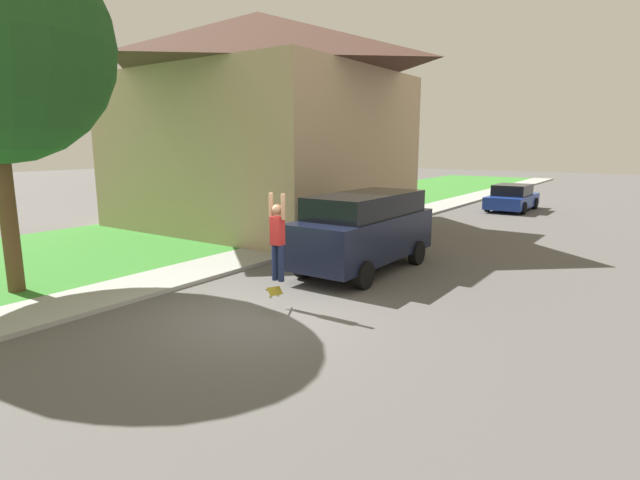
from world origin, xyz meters
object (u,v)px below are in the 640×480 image
Objects in this scene: suv_parked at (364,229)px; skateboard at (275,291)px; car_down_street at (512,198)px; skateboarder at (277,237)px.

suv_parked reaches higher than skateboard.
skateboard is (0.18, -19.34, -0.23)m from car_down_street.
car_down_street is at bearing 90.52° from skateboard.
car_down_street reaches higher than skateboard.
skateboarder is (0.07, -19.10, 0.87)m from car_down_street.
car_down_street is 5.93× the size of skateboard.
suv_parked reaches higher than car_down_street.
suv_parked is at bearing 92.68° from skateboard.
car_down_street is 19.34m from skateboard.
skateboarder is 2.61× the size of skateboard.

